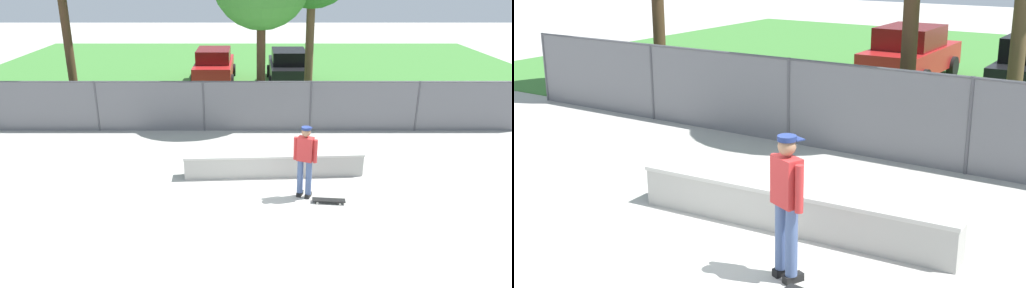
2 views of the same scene
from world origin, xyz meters
The scene contains 6 objects.
ground_plane centered at (0.00, 0.00, 0.00)m, with size 80.00×80.00×0.00m, color #ADAAA3.
grass_strip centered at (0.00, 15.34, 0.01)m, with size 30.52×20.00×0.02m, color #3D7A33.
concrete_ledge centered at (0.45, 1.24, 0.32)m, with size 4.93×0.75×0.63m.
skateboarder centered at (1.16, -0.07, 1.03)m, with size 0.56×0.39×1.84m.
chainlink_fence centered at (0.00, 5.04, 0.97)m, with size 18.59×0.07×1.78m.
car_red centered at (-2.13, 12.66, 0.84)m, with size 2.05×4.21×1.66m.
Camera 2 is at (4.95, -6.45, 3.95)m, focal length 46.87 mm.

